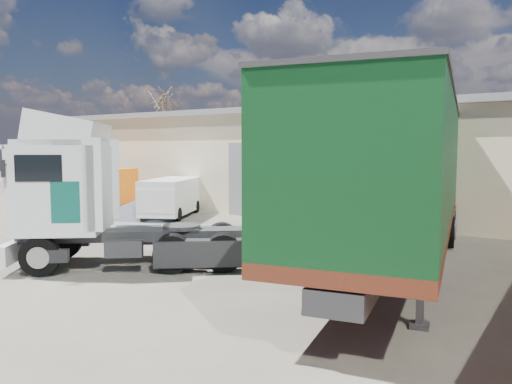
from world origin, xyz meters
The scene contains 8 objects.
ground centered at (0.00, 0.00, 0.00)m, with size 120.00×120.00×0.00m, color #292722.
warehouse centered at (-6.00, 16.00, 2.66)m, with size 30.60×12.60×5.42m.
bare_tree centered at (-18.00, 20.00, 7.92)m, with size 4.00×4.00×9.60m.
tractor_unit centered at (-0.60, -0.92, 1.82)m, with size 6.47×5.87×4.33m.
box_trailer centered at (6.57, 3.40, 2.81)m, with size 5.51×14.16×4.61m.
panel_van centered at (-5.91, 7.72, 0.95)m, with size 3.54×4.84×1.84m.
orange_skip centered at (-10.56, 7.36, 0.99)m, with size 3.91×2.74×2.27m.
gravel_heap centered at (-7.23, 6.86, 0.41)m, with size 5.66×5.22×0.88m.
Camera 1 is at (10.89, -9.98, 3.31)m, focal length 35.00 mm.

